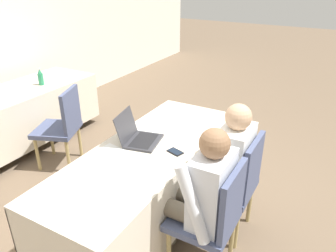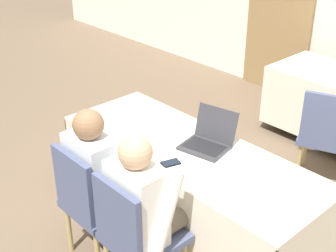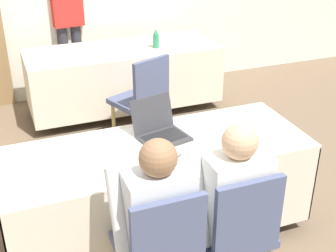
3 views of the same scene
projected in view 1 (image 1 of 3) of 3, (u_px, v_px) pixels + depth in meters
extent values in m
plane|color=brown|center=(149.00, 218.00, 2.96)|extent=(24.00, 24.00, 0.00)
cube|color=beige|center=(147.00, 150.00, 2.65)|extent=(2.06, 0.76, 0.02)
cube|color=beige|center=(187.00, 194.00, 2.62)|extent=(2.06, 0.01, 0.59)
cube|color=beige|center=(113.00, 169.00, 2.95)|extent=(2.06, 0.01, 0.59)
cube|color=beige|center=(198.00, 133.00, 3.59)|extent=(0.01, 0.76, 0.59)
cylinder|color=#333333|center=(149.00, 214.00, 2.93)|extent=(0.06, 0.06, 0.11)
cube|color=beige|center=(13.00, 92.00, 3.88)|extent=(2.06, 0.76, 0.02)
cube|color=beige|center=(40.00, 122.00, 3.85)|extent=(2.06, 0.01, 0.59)
cube|color=beige|center=(77.00, 91.00, 4.82)|extent=(0.01, 0.76, 0.59)
cylinder|color=#333333|center=(24.00, 141.00, 4.17)|extent=(0.06, 0.06, 0.11)
cube|color=#333338|center=(144.00, 141.00, 2.74)|extent=(0.36, 0.31, 0.02)
cube|color=black|center=(144.00, 140.00, 2.73)|extent=(0.31, 0.23, 0.00)
cube|color=#333338|center=(126.00, 125.00, 2.72)|extent=(0.33, 0.14, 0.23)
cube|color=black|center=(126.00, 125.00, 2.72)|extent=(0.29, 0.12, 0.20)
cube|color=black|center=(175.00, 152.00, 2.59)|extent=(0.11, 0.14, 0.01)
cube|color=#192333|center=(175.00, 151.00, 2.59)|extent=(0.10, 0.13, 0.00)
cube|color=white|center=(141.00, 136.00, 2.85)|extent=(0.28, 0.34, 0.00)
cube|color=white|center=(113.00, 154.00, 2.57)|extent=(0.26, 0.33, 0.00)
cube|color=white|center=(181.00, 122.00, 3.10)|extent=(0.28, 0.34, 0.00)
cylinder|color=#288456|center=(41.00, 79.00, 4.07)|extent=(0.07, 0.07, 0.14)
cone|color=#288456|center=(40.00, 71.00, 4.03)|extent=(0.06, 0.06, 0.06)
cylinder|color=silver|center=(39.00, 69.00, 4.01)|extent=(0.03, 0.03, 0.01)
cylinder|color=tan|center=(190.00, 221.00, 2.64)|extent=(0.04, 0.04, 0.40)
cylinder|color=tan|center=(169.00, 251.00, 2.36)|extent=(0.04, 0.04, 0.40)
cylinder|color=tan|center=(232.00, 237.00, 2.48)|extent=(0.04, 0.04, 0.40)
cube|color=#4C567A|center=(203.00, 220.00, 2.32)|extent=(0.44, 0.44, 0.05)
cube|color=#4C567A|center=(232.00, 201.00, 2.13)|extent=(0.40, 0.04, 0.45)
cylinder|color=tan|center=(212.00, 191.00, 3.00)|extent=(0.04, 0.04, 0.40)
cylinder|color=tan|center=(196.00, 213.00, 2.72)|extent=(0.04, 0.04, 0.40)
cylinder|color=tan|center=(250.00, 203.00, 2.85)|extent=(0.04, 0.04, 0.40)
cylinder|color=tan|center=(237.00, 228.00, 2.57)|extent=(0.04, 0.04, 0.40)
cube|color=#4C567A|center=(225.00, 186.00, 2.69)|extent=(0.44, 0.44, 0.05)
cube|color=#4C567A|center=(253.00, 167.00, 2.49)|extent=(0.40, 0.04, 0.45)
cylinder|color=tan|center=(52.00, 139.00, 3.91)|extent=(0.04, 0.04, 0.40)
cylinder|color=tan|center=(37.00, 154.00, 3.59)|extent=(0.04, 0.04, 0.40)
cylinder|color=tan|center=(80.00, 141.00, 3.87)|extent=(0.04, 0.04, 0.40)
cylinder|color=tan|center=(68.00, 156.00, 3.55)|extent=(0.04, 0.04, 0.40)
cube|color=#4C567A|center=(57.00, 130.00, 3.63)|extent=(0.57, 0.57, 0.05)
cube|color=#4C567A|center=(71.00, 110.00, 3.50)|extent=(0.39, 0.19, 0.45)
cylinder|color=#665B4C|center=(192.00, 197.00, 2.41)|extent=(0.13, 0.42, 0.13)
cylinder|color=#665B4C|center=(181.00, 212.00, 2.27)|extent=(0.13, 0.42, 0.13)
cylinder|color=#665B4C|center=(170.00, 220.00, 2.62)|extent=(0.10, 0.10, 0.45)
cylinder|color=#665B4C|center=(159.00, 234.00, 2.48)|extent=(0.10, 0.10, 0.45)
cube|color=silver|center=(211.00, 190.00, 2.18)|extent=(0.36, 0.22, 0.52)
cylinder|color=silver|center=(217.00, 172.00, 2.36)|extent=(0.08, 0.26, 0.54)
cylinder|color=silver|center=(192.00, 205.00, 2.03)|extent=(0.08, 0.26, 0.54)
sphere|color=#8C6647|center=(215.00, 144.00, 2.03)|extent=(0.20, 0.20, 0.20)
cylinder|color=#665B4C|center=(215.00, 168.00, 2.78)|extent=(0.13, 0.42, 0.13)
cylinder|color=#665B4C|center=(207.00, 178.00, 2.63)|extent=(0.13, 0.42, 0.13)
cylinder|color=#665B4C|center=(195.00, 189.00, 2.98)|extent=(0.10, 0.10, 0.45)
cylinder|color=#665B4C|center=(186.00, 200.00, 2.84)|extent=(0.10, 0.10, 0.45)
cube|color=white|center=(234.00, 158.00, 2.54)|extent=(0.36, 0.22, 0.52)
cylinder|color=white|center=(238.00, 145.00, 2.72)|extent=(0.08, 0.26, 0.54)
cylinder|color=white|center=(220.00, 169.00, 2.39)|extent=(0.08, 0.26, 0.54)
sphere|color=tan|center=(238.00, 117.00, 2.39)|extent=(0.20, 0.20, 0.20)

